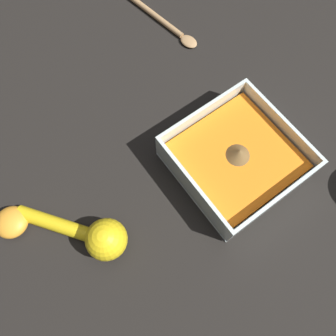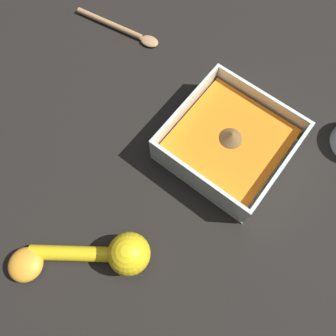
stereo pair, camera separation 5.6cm
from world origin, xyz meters
name	(u,v)px [view 1 (the left image)]	position (x,y,z in m)	size (l,w,h in m)	color
ground_plane	(228,173)	(0.00, 0.00, 0.00)	(4.00, 4.00, 0.00)	black
square_dish	(235,160)	(0.02, 0.01, 0.02)	(0.20, 0.20, 0.07)	silver
lemon_squeezer	(95,236)	(-0.25, 0.04, 0.03)	(0.14, 0.17, 0.07)	yellow
lemon_half	(12,222)	(-0.35, 0.14, 0.02)	(0.05, 0.05, 0.03)	orange
wooden_spoon	(166,24)	(0.11, 0.34, 0.01)	(0.05, 0.20, 0.01)	tan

